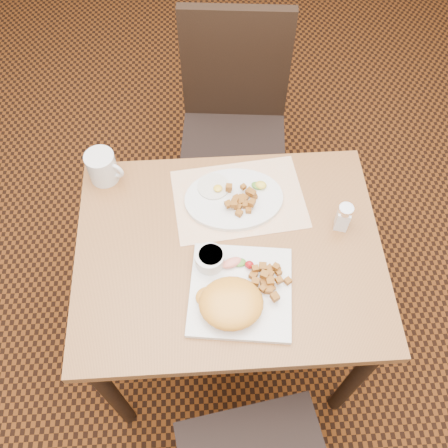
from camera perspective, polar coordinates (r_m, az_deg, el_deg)
ground at (r=2.15m, az=0.41°, el=-12.58°), size 8.00×8.00×0.00m
table at (r=1.56m, az=0.56°, el=-4.89°), size 0.90×0.70×0.75m
chair_far at (r=2.06m, az=1.15°, el=11.81°), size 0.46×0.47×0.97m
placemat at (r=1.55m, az=1.71°, el=2.89°), size 0.43×0.32×0.00m
plate_square at (r=1.39m, az=1.90°, el=-7.70°), size 0.31×0.31×0.02m
plate_oval at (r=1.54m, az=1.13°, el=2.87°), size 0.31×0.24×0.02m
hollandaise_mound at (r=1.34m, az=0.74°, el=-9.06°), size 0.18×0.16×0.06m
ramekin at (r=1.40m, az=-1.65°, el=-3.96°), size 0.08×0.08×0.05m
garnish_sq at (r=1.41m, az=1.54°, el=-4.49°), size 0.10×0.05×0.03m
fried_egg at (r=1.55m, az=-1.15°, el=4.29°), size 0.10×0.10×0.02m
garnish_ov at (r=1.56m, az=4.09°, el=4.44°), size 0.06×0.04×0.02m
salt_shaker at (r=1.50m, az=13.48°, el=0.80°), size 0.05×0.05×0.10m
coffee_mug at (r=1.61m, az=-13.69°, el=6.34°), size 0.12×0.09×0.10m
home_fries_sq at (r=1.39m, az=5.04°, el=-6.26°), size 0.12×0.12×0.04m
home_fries_ov at (r=1.52m, az=1.98°, el=2.79°), size 0.11×0.11×0.03m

